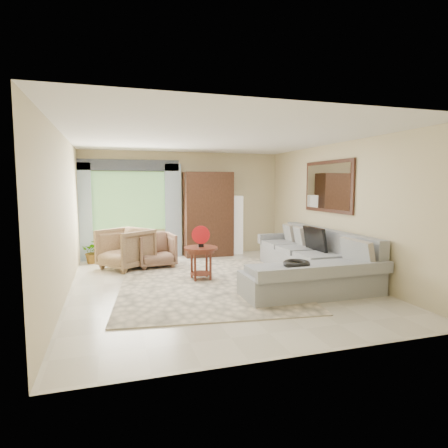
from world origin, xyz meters
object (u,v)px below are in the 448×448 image
object	(u,v)px
tv_screen	(315,239)
armoire	(208,214)
armchair_right	(155,250)
sectional_sofa	(310,265)
coffee_table	(201,263)
floor_lamp	(237,225)
armchair_left	(126,249)
potted_plant	(93,251)

from	to	relation	value
tv_screen	armoire	world-z (taller)	armoire
armchair_right	tv_screen	bearing A→B (deg)	-36.65
sectional_sofa	coffee_table	bearing A→B (deg)	164.17
armoire	floor_lamp	size ratio (longest dim) A/B	1.40
armchair_left	armoire	distance (m)	2.34
sectional_sofa	tv_screen	distance (m)	0.58
armchair_left	floor_lamp	world-z (taller)	floor_lamp
armoire	sectional_sofa	bearing A→B (deg)	-66.94
coffee_table	armoire	world-z (taller)	armoire
sectional_sofa	floor_lamp	bearing A→B (deg)	98.33
tv_screen	sectional_sofa	bearing A→B (deg)	-133.39
tv_screen	coffee_table	bearing A→B (deg)	172.94
tv_screen	potted_plant	xyz separation A→B (m)	(-4.24, 2.48, -0.45)
tv_screen	floor_lamp	xyz separation A→B (m)	(-0.70, 2.67, 0.03)
armchair_left	sectional_sofa	bearing A→B (deg)	22.13
tv_screen	coffee_table	distance (m)	2.29
sectional_sofa	armoire	bearing A→B (deg)	113.06
sectional_sofa	potted_plant	bearing A→B (deg)	145.26
armchair_left	floor_lamp	bearing A→B (deg)	72.14
armchair_right	potted_plant	xyz separation A→B (m)	(-1.31, 0.80, -0.10)
armchair_left	floor_lamp	xyz separation A→B (m)	(2.86, 0.99, 0.32)
tv_screen	armchair_right	bearing A→B (deg)	150.21
tv_screen	floor_lamp	size ratio (longest dim) A/B	0.49
armchair_right	armchair_left	bearing A→B (deg)	172.78
armchair_left	potted_plant	world-z (taller)	armchair_left
armoire	coffee_table	bearing A→B (deg)	-107.63
armchair_right	armoire	world-z (taller)	armoire
armchair_left	armchair_right	bearing A→B (deg)	52.63
potted_plant	coffee_table	bearing A→B (deg)	-47.68
tv_screen	potted_plant	world-z (taller)	tv_screen
sectional_sofa	coffee_table	size ratio (longest dim) A/B	5.52
sectional_sofa	tv_screen	world-z (taller)	tv_screen
coffee_table	armoire	bearing A→B (deg)	72.37
sectional_sofa	floor_lamp	xyz separation A→B (m)	(-0.43, 2.96, 0.47)
coffee_table	armchair_right	xyz separation A→B (m)	(-0.69, 1.40, 0.04)
coffee_table	floor_lamp	distance (m)	2.88
potted_plant	armoire	size ratio (longest dim) A/B	0.26
potted_plant	tv_screen	bearing A→B (deg)	-30.26
potted_plant	armchair_left	bearing A→B (deg)	-49.07
coffee_table	floor_lamp	xyz separation A→B (m)	(1.54, 2.40, 0.42)
coffee_table	floor_lamp	bearing A→B (deg)	57.24
potted_plant	armoire	bearing A→B (deg)	2.91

